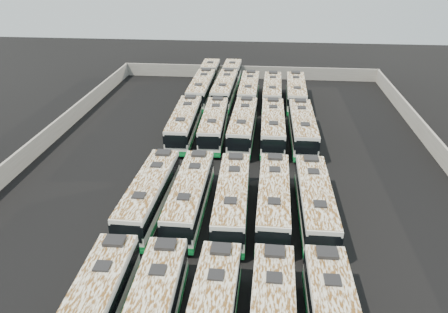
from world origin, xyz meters
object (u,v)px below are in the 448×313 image
(bus_midback_far_left, at_px, (185,123))
(bus_back_right, at_px, (272,92))
(bus_midback_left, at_px, (214,125))
(bus_midback_right, at_px, (273,127))
(bus_midback_center, at_px, (243,125))
(bus_back_far_left, at_px, (205,83))
(bus_back_center, at_px, (249,91))
(bus_back_far_right, at_px, (296,92))
(bus_midfront_far_right, at_px, (315,202))
(bus_midfront_far_left, at_px, (150,195))
(bus_midfront_right, at_px, (273,200))
(bus_back_left, at_px, (227,83))
(bus_midback_far_right, at_px, (302,128))
(bus_midfront_center, at_px, (232,199))
(bus_midfront_left, at_px, (190,196))

(bus_midback_far_left, relative_size, bus_back_right, 1.03)
(bus_midback_left, distance_m, bus_midback_right, 7.11)
(bus_midback_center, height_order, bus_back_far_left, bus_back_far_left)
(bus_back_center, bearing_deg, bus_midback_far_left, -116.53)
(bus_midback_left, xyz_separation_m, bus_back_far_right, (10.58, 14.01, 0.03))
(bus_midfront_far_right, xyz_separation_m, bus_midback_far_left, (-14.26, 16.94, 0.04))
(bus_back_far_left, distance_m, bus_back_center, 7.92)
(bus_midfront_far_left, relative_size, bus_midfront_right, 1.01)
(bus_back_right, bearing_deg, bus_back_left, 153.69)
(bus_midback_far_right, bearing_deg, bus_midfront_center, -112.98)
(bus_midback_right, bearing_deg, bus_midfront_right, -90.02)
(bus_midback_left, xyz_separation_m, bus_midback_right, (7.11, -0.16, 0.05))
(bus_midback_right, bearing_deg, bus_midfront_far_right, -78.30)
(bus_midback_right, height_order, bus_midback_far_right, bus_midback_far_right)
(bus_midfront_right, distance_m, bus_midback_right, 16.71)
(bus_midfront_far_left, height_order, bus_back_far_right, bus_back_far_right)
(bus_back_far_right, bearing_deg, bus_midfront_right, -94.99)
(bus_midfront_left, distance_m, bus_back_right, 31.77)
(bus_midfront_left, xyz_separation_m, bus_back_center, (3.67, 31.01, 0.00))
(bus_back_far_left, height_order, bus_back_far_right, bus_back_far_left)
(bus_back_far_right, bearing_deg, bus_midback_right, -102.40)
(bus_back_far_right, bearing_deg, bus_midback_left, -125.70)
(bus_back_far_left, bearing_deg, bus_back_far_right, -13.65)
(bus_back_far_right, bearing_deg, bus_midfront_left, -107.65)
(bus_midfront_center, relative_size, bus_back_center, 1.00)
(bus_midback_center, height_order, bus_back_right, bus_midback_center)
(bus_back_far_left, xyz_separation_m, bus_back_far_right, (14.14, -3.46, -0.03))
(bus_midback_right, xyz_separation_m, bus_back_right, (-0.03, 14.19, -0.06))
(bus_back_left, bearing_deg, bus_midback_right, -66.96)
(bus_midfront_left, relative_size, bus_midback_left, 1.00)
(bus_midfront_far_left, height_order, bus_midfront_left, bus_midfront_far_left)
(bus_midfront_center, xyz_separation_m, bus_back_far_left, (-7.19, 34.59, 0.07))
(bus_midback_center, bearing_deg, bus_midback_far_right, 0.72)
(bus_midfront_left, relative_size, bus_back_right, 1.00)
(bus_midfront_left, height_order, bus_midback_right, bus_midback_right)
(bus_midfront_far_left, xyz_separation_m, bus_back_center, (7.23, 31.16, -0.01))
(bus_midfront_right, distance_m, bus_back_far_left, 35.97)
(bus_midfront_far_right, distance_m, bus_back_center, 31.86)
(bus_midfront_far_left, height_order, bus_back_center, bus_midfront_far_left)
(bus_midfront_far_right, relative_size, bus_back_left, 0.62)
(bus_midfront_right, bearing_deg, bus_back_right, 91.01)
(bus_midback_left, bearing_deg, bus_midfront_center, -79.34)
(bus_midfront_center, xyz_separation_m, bus_midback_far_right, (7.02, 16.92, 0.06))
(bus_midfront_far_right, xyz_separation_m, bus_back_far_left, (-14.20, 34.44, 0.05))
(bus_midback_far_left, relative_size, bus_midback_far_right, 1.00)
(bus_midfront_left, bearing_deg, bus_back_left, 90.02)
(bus_midback_far_left, relative_size, bus_back_center, 1.03)
(bus_midback_center, distance_m, bus_back_left, 18.12)
(bus_midfront_far_right, relative_size, bus_midback_left, 1.00)
(bus_midback_right, relative_size, bus_back_far_right, 1.01)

